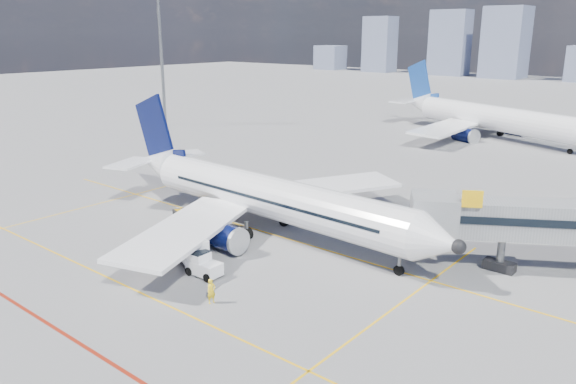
{
  "coord_description": "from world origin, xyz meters",
  "views": [
    {
      "loc": [
        29.07,
        -25.95,
        16.67
      ],
      "look_at": [
        0.91,
        8.23,
        4.0
      ],
      "focal_mm": 35.0,
      "sensor_mm": 36.0,
      "label": 1
    }
  ],
  "objects_px": {
    "main_aircraft": "(260,195)",
    "baggage_tug": "(203,264)",
    "belt_loader": "(190,216)",
    "ramp_worker": "(211,291)",
    "second_aircraft": "(487,117)",
    "cargo_dolly": "(191,248)"
  },
  "relations": [
    {
      "from": "second_aircraft",
      "to": "cargo_dolly",
      "type": "height_order",
      "value": "second_aircraft"
    },
    {
      "from": "main_aircraft",
      "to": "second_aircraft",
      "type": "relative_size",
      "value": 0.93
    },
    {
      "from": "main_aircraft",
      "to": "cargo_dolly",
      "type": "height_order",
      "value": "main_aircraft"
    },
    {
      "from": "main_aircraft",
      "to": "belt_loader",
      "type": "height_order",
      "value": "main_aircraft"
    },
    {
      "from": "main_aircraft",
      "to": "ramp_worker",
      "type": "distance_m",
      "value": 14.0
    },
    {
      "from": "cargo_dolly",
      "to": "ramp_worker",
      "type": "height_order",
      "value": "cargo_dolly"
    },
    {
      "from": "cargo_dolly",
      "to": "belt_loader",
      "type": "bearing_deg",
      "value": 164.14
    },
    {
      "from": "main_aircraft",
      "to": "second_aircraft",
      "type": "bearing_deg",
      "value": 94.86
    },
    {
      "from": "second_aircraft",
      "to": "baggage_tug",
      "type": "height_order",
      "value": "second_aircraft"
    },
    {
      "from": "second_aircraft",
      "to": "cargo_dolly",
      "type": "relative_size",
      "value": 8.72
    },
    {
      "from": "baggage_tug",
      "to": "belt_loader",
      "type": "xyz_separation_m",
      "value": [
        -9.46,
        6.99,
        -0.19
      ]
    },
    {
      "from": "main_aircraft",
      "to": "ramp_worker",
      "type": "height_order",
      "value": "main_aircraft"
    },
    {
      "from": "ramp_worker",
      "to": "baggage_tug",
      "type": "bearing_deg",
      "value": 67.65
    },
    {
      "from": "baggage_tug",
      "to": "belt_loader",
      "type": "height_order",
      "value": "belt_loader"
    },
    {
      "from": "main_aircraft",
      "to": "belt_loader",
      "type": "bearing_deg",
      "value": -155.25
    },
    {
      "from": "second_aircraft",
      "to": "baggage_tug",
      "type": "bearing_deg",
      "value": -63.38
    },
    {
      "from": "ramp_worker",
      "to": "cargo_dolly",
      "type": "bearing_deg",
      "value": 72.78
    },
    {
      "from": "main_aircraft",
      "to": "baggage_tug",
      "type": "height_order",
      "value": "main_aircraft"
    },
    {
      "from": "main_aircraft",
      "to": "baggage_tug",
      "type": "distance_m",
      "value": 10.31
    },
    {
      "from": "main_aircraft",
      "to": "belt_loader",
      "type": "distance_m",
      "value": 7.32
    },
    {
      "from": "main_aircraft",
      "to": "belt_loader",
      "type": "relative_size",
      "value": 6.03
    },
    {
      "from": "second_aircraft",
      "to": "belt_loader",
      "type": "distance_m",
      "value": 60.07
    }
  ]
}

